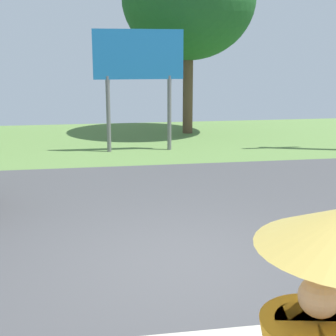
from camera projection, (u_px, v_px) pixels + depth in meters
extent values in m
cube|color=#424244|center=(161.00, 218.00, 8.62)|extent=(40.00, 8.00, 0.10)
cube|color=#5B7D3F|center=(126.00, 141.00, 16.31)|extent=(40.00, 8.00, 0.10)
sphere|color=tan|center=(320.00, 297.00, 2.46)|extent=(0.22, 0.22, 0.22)
cylinder|color=slate|center=(108.00, 114.00, 14.01)|extent=(0.12, 0.12, 2.20)
cylinder|color=slate|center=(169.00, 113.00, 14.29)|extent=(0.12, 0.12, 2.20)
cube|color=#1E72B2|center=(138.00, 54.00, 13.76)|extent=(2.60, 0.10, 1.40)
cylinder|color=brown|center=(188.00, 88.00, 17.30)|extent=(0.36, 0.36, 3.22)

